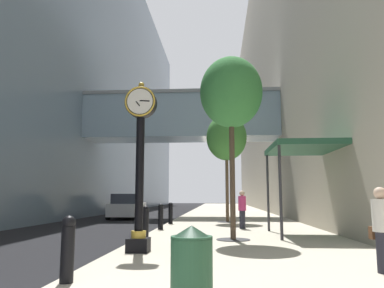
% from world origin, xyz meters
% --- Properties ---
extents(ground_plane, '(110.00, 110.00, 0.00)m').
position_xyz_m(ground_plane, '(0.00, 27.00, 0.00)').
color(ground_plane, black).
rests_on(ground_plane, ground).
extents(sidewalk_right, '(7.10, 80.00, 0.14)m').
position_xyz_m(sidewalk_right, '(3.55, 30.00, 0.07)').
color(sidewalk_right, '#BCB29E').
rests_on(sidewalk_right, ground).
extents(building_block_left, '(23.45, 80.00, 28.17)m').
position_xyz_m(building_block_left, '(-11.45, 29.96, 14.03)').
color(building_block_left, slate).
rests_on(building_block_left, ground).
extents(building_block_right, '(9.00, 80.00, 28.54)m').
position_xyz_m(building_block_right, '(11.60, 30.00, 14.27)').
color(building_block_right, '#A89E89').
rests_on(building_block_right, ground).
extents(street_clock, '(0.84, 0.55, 4.48)m').
position_xyz_m(street_clock, '(0.70, 6.61, 2.60)').
color(street_clock, black).
rests_on(street_clock, sidewalk_right).
extents(bollard_nearest, '(0.23, 0.23, 1.09)m').
position_xyz_m(bollard_nearest, '(0.25, 3.14, 0.71)').
color(bollard_nearest, black).
rests_on(bollard_nearest, sidewalk_right).
extents(bollard_third, '(0.23, 0.23, 1.09)m').
position_xyz_m(bollard_third, '(0.25, 9.78, 0.71)').
color(bollard_third, black).
rests_on(bollard_third, sidewalk_right).
extents(bollard_fourth, '(0.23, 0.23, 1.09)m').
position_xyz_m(bollard_fourth, '(0.25, 13.11, 0.71)').
color(bollard_fourth, black).
rests_on(bollard_fourth, sidewalk_right).
extents(bollard_fifth, '(0.23, 0.23, 1.09)m').
position_xyz_m(bollard_fifth, '(0.25, 16.43, 0.71)').
color(bollard_fifth, black).
rests_on(bollard_fifth, sidewalk_right).
extents(street_tree_near, '(2.13, 2.13, 6.18)m').
position_xyz_m(street_tree_near, '(3.21, 9.46, 5.04)').
color(street_tree_near, '#333335').
rests_on(street_tree_near, sidewalk_right).
extents(street_tree_mid_near, '(2.27, 2.27, 6.01)m').
position_xyz_m(street_tree_mid_near, '(3.21, 17.91, 4.81)').
color(street_tree_mid_near, '#333335').
rests_on(street_tree_mid_near, sidewalk_right).
extents(trash_bin, '(0.53, 0.53, 1.05)m').
position_xyz_m(trash_bin, '(2.42, 1.67, 0.68)').
color(trash_bin, '#234C33').
rests_on(trash_bin, sidewalk_right).
extents(pedestrian_walking, '(0.42, 0.50, 1.58)m').
position_xyz_m(pedestrian_walking, '(5.81, 4.33, 0.97)').
color(pedestrian_walking, '#23232D').
rests_on(pedestrian_walking, sidewalk_right).
extents(pedestrian_by_clock, '(0.41, 0.41, 1.65)m').
position_xyz_m(pedestrian_by_clock, '(3.77, 13.69, 1.01)').
color(pedestrian_by_clock, '#23232D').
rests_on(pedestrian_by_clock, sidewalk_right).
extents(storefront_awning, '(2.40, 3.60, 3.30)m').
position_xyz_m(storefront_awning, '(5.86, 11.09, 3.28)').
color(storefront_awning, '#235138').
rests_on(storefront_awning, sidewalk_right).
extents(car_silver_near, '(2.11, 4.02, 1.71)m').
position_xyz_m(car_silver_near, '(-3.57, 22.65, 0.82)').
color(car_silver_near, '#B7BABF').
rests_on(car_silver_near, ground).
extents(car_white_mid, '(2.02, 4.04, 1.64)m').
position_xyz_m(car_white_mid, '(-4.84, 29.47, 0.80)').
color(car_white_mid, silver).
rests_on(car_white_mid, ground).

